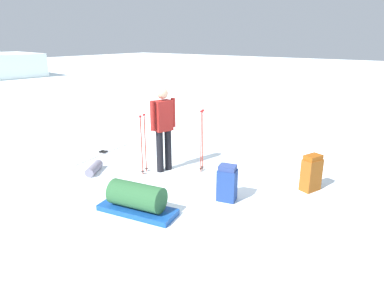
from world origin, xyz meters
name	(u,v)px	position (x,y,z in m)	size (l,w,h in m)	color
ground_plane	(192,178)	(0.00, 0.00, 0.00)	(80.00, 80.00, 0.00)	white
skier_standing	(163,125)	(0.00, 0.70, 0.95)	(0.55, 0.30, 1.70)	black
ski_pair_near	(103,153)	(-0.04, 2.58, 0.01)	(1.84, 0.39, 0.05)	silver
backpack_large_dark	(227,183)	(-0.39, -1.00, 0.30)	(0.31, 0.35, 0.62)	navy
backpack_bright	(311,173)	(0.83, -2.01, 0.32)	(0.39, 0.32, 0.66)	brown
ski_poles_planted_near	(202,138)	(0.43, 0.07, 0.71)	(0.17, 0.10, 1.28)	maroon
ski_poles_planted_far	(143,141)	(-0.34, 0.94, 0.67)	(0.22, 0.11, 1.21)	maroon
gear_sled	(137,199)	(-1.58, -0.10, 0.22)	(0.69, 1.31, 0.49)	#144494
sleeping_mat_rolled	(94,168)	(-0.93, 1.77, 0.09)	(0.18, 0.18, 0.55)	slate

